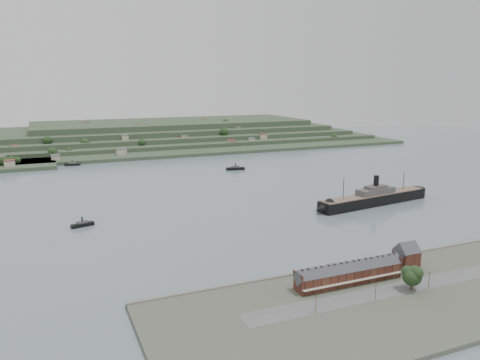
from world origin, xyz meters
name	(u,v)px	position (x,y,z in m)	size (l,w,h in m)	color
ground	(233,202)	(0.00, 0.00, 0.00)	(1400.00, 1400.00, 0.00)	slate
near_shore	(393,298)	(0.00, -186.75, 1.01)	(220.00, 80.00, 2.60)	#4C5142
terrace_row	(349,273)	(-10.00, -168.02, 6.84)	(55.60, 9.80, 11.07)	#441F18
gabled_building	(406,256)	(27.50, -164.00, 8.19)	(10.40, 10.18, 14.09)	#441F18
far_peninsula	(156,135)	(27.91, 393.10, 11.88)	(760.00, 309.00, 30.00)	#31432C
steamship	(371,199)	(94.47, -51.31, 5.10)	(114.88, 28.02, 27.61)	black
tugboat	(82,224)	(-117.14, -21.31, 1.64)	(15.49, 7.76, 6.74)	black
ferry_west	(72,164)	(-107.98, 225.00, 1.56)	(17.92, 8.54, 6.48)	black
ferry_east	(235,168)	(54.27, 127.35, 1.82)	(20.82, 9.40, 7.54)	black
fig_tree	(413,275)	(11.51, -185.89, 9.32)	(10.75, 9.31, 12.00)	#453220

